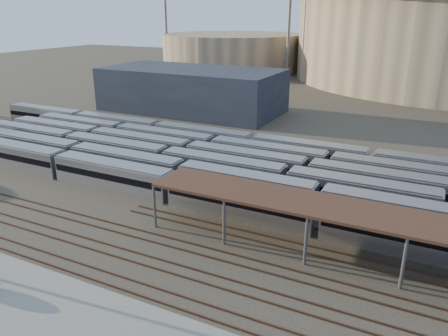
% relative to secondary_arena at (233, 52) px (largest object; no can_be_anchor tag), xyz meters
% --- Properties ---
extents(ground, '(420.00, 420.00, 0.00)m').
position_rel_secondary_arena_xyz_m(ground, '(60.00, -130.00, -7.00)').
color(ground, '#383026').
rests_on(ground, ground).
extents(apron, '(50.00, 9.00, 0.20)m').
position_rel_secondary_arena_xyz_m(apron, '(55.00, -145.00, -6.90)').
color(apron, gray).
rests_on(apron, ground).
extents(subway_trains, '(128.77, 23.90, 3.60)m').
position_rel_secondary_arena_xyz_m(subway_trains, '(63.20, -111.50, -5.20)').
color(subway_trains, '#BBBABF').
rests_on(subway_trains, ground).
extents(empty_tracks, '(170.00, 9.62, 0.18)m').
position_rel_secondary_arena_xyz_m(empty_tracks, '(60.00, -135.00, -6.91)').
color(empty_tracks, '#4C3323').
rests_on(empty_tracks, ground).
extents(secondary_arena, '(56.00, 56.00, 14.00)m').
position_rel_secondary_arena_xyz_m(secondary_arena, '(0.00, 0.00, 0.00)').
color(secondary_arena, tan).
rests_on(secondary_arena, ground).
extents(service_building, '(42.00, 20.00, 10.00)m').
position_rel_secondary_arena_xyz_m(service_building, '(25.00, -75.00, -2.00)').
color(service_building, '#1E232D').
rests_on(service_building, ground).
extents(floodlight_0, '(4.00, 1.00, 38.40)m').
position_rel_secondary_arena_xyz_m(floodlight_0, '(30.00, -20.00, 13.65)').
color(floodlight_0, '#5B5B60').
rests_on(floodlight_0, ground).
extents(floodlight_1, '(4.00, 1.00, 38.40)m').
position_rel_secondary_arena_xyz_m(floodlight_1, '(-25.00, -10.00, 13.65)').
color(floodlight_1, '#5B5B60').
rests_on(floodlight_1, ground).
extents(floodlight_3, '(4.00, 1.00, 38.40)m').
position_rel_secondary_arena_xyz_m(floodlight_3, '(50.00, 30.00, 13.65)').
color(floodlight_3, '#5B5B60').
rests_on(floodlight_3, ground).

